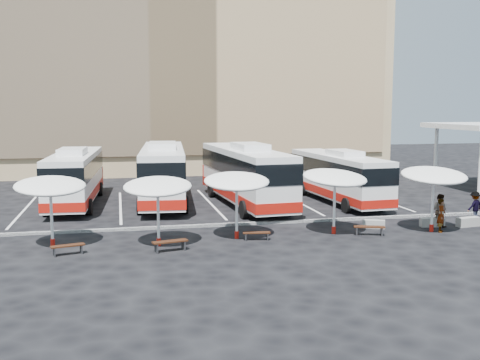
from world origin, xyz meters
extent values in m
plane|color=black|center=(0.00, 0.00, 0.00)|extent=(120.00, 120.00, 0.00)
cube|color=tan|center=(0.00, 32.00, 12.50)|extent=(42.00, 18.00, 25.00)
cube|color=tan|center=(0.00, 22.90, 12.00)|extent=(40.00, 0.30, 20.00)
cylinder|color=white|center=(20.00, 13.00, 2.40)|extent=(0.30, 0.30, 4.80)
cube|color=black|center=(0.00, 0.50, 0.07)|extent=(34.00, 0.25, 0.15)
cube|color=white|center=(-12.00, 8.00, 0.01)|extent=(0.15, 12.00, 0.01)
cube|color=white|center=(-6.00, 8.00, 0.01)|extent=(0.15, 12.00, 0.01)
cube|color=white|center=(0.00, 8.00, 0.01)|extent=(0.15, 12.00, 0.01)
cube|color=white|center=(6.00, 8.00, 0.01)|extent=(0.15, 12.00, 0.01)
cube|color=white|center=(12.00, 8.00, 0.01)|extent=(0.15, 12.00, 0.01)
cube|color=white|center=(-8.89, 9.38, 1.96)|extent=(3.20, 12.17, 3.01)
cube|color=black|center=(-8.89, 9.38, 2.56)|extent=(3.26, 12.23, 1.10)
cube|color=#AD150C|center=(-8.89, 9.38, 0.85)|extent=(3.26, 12.23, 0.55)
cube|color=#AD150C|center=(-8.54, 15.39, 1.20)|extent=(2.58, 0.35, 1.40)
cube|color=white|center=(-8.94, 8.38, 3.66)|extent=(1.78, 3.10, 0.40)
cylinder|color=black|center=(-9.94, 12.96, 0.50)|extent=(0.41, 1.02, 1.00)
cylinder|color=black|center=(-7.43, 12.81, 0.50)|extent=(0.41, 1.02, 1.00)
cylinder|color=black|center=(-10.37, 5.44, 0.50)|extent=(0.41, 1.02, 1.00)
cylinder|color=black|center=(-7.86, 5.30, 0.50)|extent=(0.41, 1.02, 1.00)
cube|color=white|center=(-3.08, 9.03, 2.12)|extent=(3.90, 13.27, 3.27)
cube|color=black|center=(-3.08, 9.03, 2.78)|extent=(3.97, 13.34, 1.20)
cube|color=#AD150C|center=(-3.08, 9.03, 0.93)|extent=(3.97, 13.34, 0.60)
cube|color=#AD150C|center=(-2.49, 15.54, 1.31)|extent=(2.80, 0.47, 1.53)
cube|color=white|center=(-3.18, 7.94, 3.98)|extent=(2.03, 3.41, 0.44)
cylinder|color=black|center=(-4.09, 12.95, 0.54)|extent=(0.48, 1.12, 1.09)
cylinder|color=black|center=(-1.38, 12.70, 0.54)|extent=(0.48, 1.12, 1.09)
cylinder|color=black|center=(-4.83, 4.81, 0.54)|extent=(0.48, 1.12, 1.09)
cylinder|color=black|center=(-2.12, 4.56, 0.54)|extent=(0.48, 1.12, 1.09)
cube|color=white|center=(2.15, 6.71, 2.13)|extent=(3.67, 13.27, 3.28)
cube|color=black|center=(2.15, 6.71, 2.79)|extent=(3.74, 13.34, 1.20)
cube|color=#AD150C|center=(2.15, 6.71, 0.93)|extent=(3.74, 13.34, 0.60)
cube|color=#AD150C|center=(1.67, 13.24, 1.31)|extent=(2.80, 0.42, 1.53)
cube|color=white|center=(2.22, 5.62, 3.99)|extent=(1.98, 3.39, 0.44)
cylinder|color=black|center=(0.51, 10.42, 0.55)|extent=(0.46, 1.12, 1.09)
cylinder|color=black|center=(3.23, 10.62, 0.55)|extent=(0.46, 1.12, 1.09)
cylinder|color=black|center=(1.10, 2.25, 0.55)|extent=(0.46, 1.12, 1.09)
cylinder|color=black|center=(3.82, 2.45, 0.55)|extent=(0.46, 1.12, 1.09)
cube|color=white|center=(8.62, 6.49, 1.85)|extent=(3.08, 11.53, 2.85)
cube|color=black|center=(8.62, 6.49, 2.42)|extent=(3.14, 11.59, 1.05)
cube|color=#AD150C|center=(8.62, 6.49, 0.81)|extent=(3.14, 11.59, 0.52)
cube|color=#AD150C|center=(8.27, 12.18, 1.14)|extent=(2.44, 0.34, 1.33)
cube|color=white|center=(8.68, 5.54, 3.47)|extent=(1.69, 2.94, 0.38)
cylinder|color=black|center=(7.23, 9.74, 0.48)|extent=(0.39, 0.97, 0.95)
cylinder|color=black|center=(9.60, 9.89, 0.48)|extent=(0.39, 0.97, 0.95)
cylinder|color=black|center=(7.67, 2.63, 0.48)|extent=(0.39, 0.97, 0.95)
cylinder|color=black|center=(10.04, 2.77, 0.48)|extent=(0.39, 0.97, 0.95)
cylinder|color=white|center=(-9.16, -2.30, 1.42)|extent=(0.16, 0.16, 2.85)
cylinder|color=#AD150C|center=(-9.16, -2.30, 0.19)|extent=(0.25, 0.25, 0.38)
ellipsoid|color=white|center=(-9.16, -2.30, 2.90)|extent=(3.89, 3.92, 0.98)
cylinder|color=white|center=(-4.28, -3.19, 1.40)|extent=(0.15, 0.15, 2.81)
cylinder|color=#AD150C|center=(-4.28, -3.19, 0.19)|extent=(0.23, 0.23, 0.37)
ellipsoid|color=white|center=(-4.28, -3.19, 2.85)|extent=(3.59, 3.62, 0.96)
cylinder|color=white|center=(-0.37, -2.53, 1.43)|extent=(0.14, 0.14, 2.85)
cylinder|color=#AD150C|center=(-0.37, -2.53, 0.19)|extent=(0.22, 0.22, 0.38)
ellipsoid|color=white|center=(-0.37, -2.53, 2.90)|extent=(3.41, 3.45, 0.98)
cylinder|color=white|center=(4.76, -2.55, 1.44)|extent=(0.16, 0.16, 2.89)
cylinder|color=#AD150C|center=(4.76, -2.55, 0.19)|extent=(0.26, 0.26, 0.39)
ellipsoid|color=white|center=(4.76, -2.55, 2.94)|extent=(4.01, 4.05, 0.99)
cylinder|color=white|center=(9.97, -3.20, 1.47)|extent=(0.15, 0.15, 2.95)
cylinder|color=#AD150C|center=(9.97, -3.20, 0.20)|extent=(0.24, 0.24, 0.39)
ellipsoid|color=white|center=(9.97, -3.20, 2.99)|extent=(3.76, 3.80, 1.01)
cube|color=black|center=(-8.35, -3.97, 0.42)|extent=(1.51, 0.75, 0.06)
cube|color=black|center=(-8.91, -4.12, 0.20)|extent=(0.15, 0.37, 0.39)
cube|color=black|center=(-7.78, -3.82, 0.20)|extent=(0.15, 0.37, 0.39)
cube|color=black|center=(-3.85, -4.33, 0.46)|extent=(1.67, 0.77, 0.06)
cube|color=black|center=(-4.48, -4.47, 0.21)|extent=(0.15, 0.41, 0.43)
cube|color=black|center=(-3.22, -4.19, 0.21)|extent=(0.15, 0.41, 0.43)
cube|color=black|center=(0.50, -3.10, 0.39)|extent=(1.39, 0.56, 0.05)
cube|color=black|center=(-0.03, -3.02, 0.18)|extent=(0.10, 0.35, 0.36)
cube|color=black|center=(1.04, -3.18, 0.18)|extent=(0.10, 0.35, 0.36)
cube|color=black|center=(6.39, -3.29, 0.45)|extent=(1.62, 0.91, 0.06)
cube|color=black|center=(5.79, -3.09, 0.21)|extent=(0.19, 0.40, 0.42)
cube|color=black|center=(6.98, -3.50, 0.21)|extent=(0.19, 0.40, 0.42)
cube|color=gray|center=(7.40, -1.71, 0.22)|extent=(1.23, 0.83, 0.44)
cube|color=gray|center=(10.67, -2.10, 0.24)|extent=(1.35, 0.64, 0.48)
cube|color=gray|center=(12.65, -2.44, 0.25)|extent=(1.39, 0.64, 0.50)
imported|color=black|center=(10.40, -3.38, 0.89)|extent=(0.74, 0.77, 1.77)
imported|color=black|center=(11.05, -2.19, 0.91)|extent=(1.09, 1.12, 1.82)
imported|color=black|center=(13.97, -1.08, 0.85)|extent=(1.23, 0.92, 1.70)
camera|label=1|loc=(-6.03, -29.31, 6.55)|focal=42.00mm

